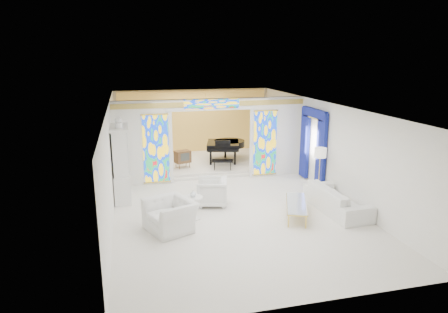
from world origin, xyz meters
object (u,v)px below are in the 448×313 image
object	(u,v)px
armchair_right	(212,192)
grand_piano	(226,145)
sofa	(337,199)
tv_console	(183,157)
coffee_table	(296,204)
china_cabinet	(121,164)
armchair_left	(170,215)

from	to	relation	value
armchair_right	grand_piano	size ratio (longest dim) A/B	0.36
sofa	tv_console	bearing A→B (deg)	35.13
sofa	tv_console	xyz separation A→B (m)	(-3.87, 5.13, 0.26)
sofa	tv_console	size ratio (longest dim) A/B	3.62
coffee_table	grand_piano	world-z (taller)	grand_piano
armchair_right	tv_console	distance (m)	3.81
china_cabinet	grand_piano	size ratio (longest dim) A/B	1.06
sofa	coffee_table	world-z (taller)	sofa
sofa	grand_piano	distance (m)	6.15
china_cabinet	sofa	distance (m)	6.72
tv_console	grand_piano	bearing A→B (deg)	-0.42
armchair_right	tv_console	size ratio (longest dim) A/B	1.34
china_cabinet	coffee_table	world-z (taller)	china_cabinet
grand_piano	tv_console	bearing A→B (deg)	-146.01
china_cabinet	armchair_left	distance (m)	3.07
armchair_right	sofa	world-z (taller)	armchair_right
armchair_right	coffee_table	bearing A→B (deg)	71.15
coffee_table	tv_console	distance (m)	5.81
armchair_right	grand_piano	bearing A→B (deg)	175.37
tv_console	china_cabinet	bearing A→B (deg)	-151.49
tv_console	coffee_table	bearing A→B (deg)	-84.06
sofa	coffee_table	xyz separation A→B (m)	(-1.33, -0.09, 0.00)
china_cabinet	tv_console	bearing A→B (deg)	48.44
china_cabinet	coffee_table	size ratio (longest dim) A/B	1.45
coffee_table	armchair_left	bearing A→B (deg)	-178.68
tv_console	armchair_right	bearing A→B (deg)	-104.42
china_cabinet	sofa	size ratio (longest dim) A/B	1.10
grand_piano	armchair_left	bearing A→B (deg)	-102.26
armchair_left	sofa	world-z (taller)	armchair_left
armchair_right	coffee_table	world-z (taller)	armchair_right
grand_piano	armchair_right	bearing A→B (deg)	-94.81
armchair_right	armchair_left	bearing A→B (deg)	-29.07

